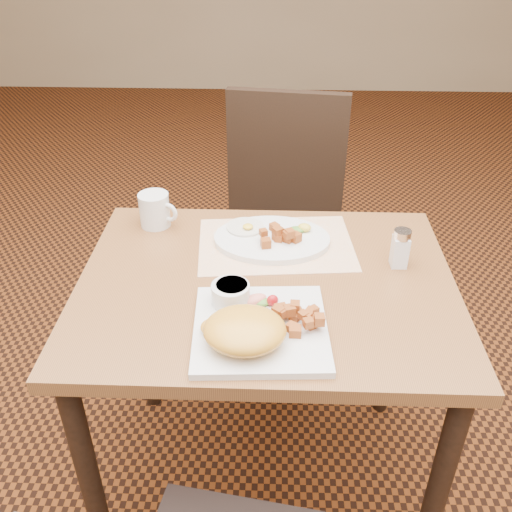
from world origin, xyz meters
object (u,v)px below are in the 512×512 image
(table, at_px, (266,316))
(salt_shaker, at_px, (400,248))
(plate_square, at_px, (260,329))
(coffee_mug, at_px, (155,210))
(chair_far, at_px, (281,221))
(plate_oval, at_px, (272,239))

(table, xyz_separation_m, salt_shaker, (0.32, 0.08, 0.16))
(plate_square, bearing_deg, table, 87.40)
(table, distance_m, coffee_mug, 0.43)
(chair_far, bearing_deg, coffee_mug, 56.84)
(chair_far, bearing_deg, salt_shaker, 123.50)
(plate_square, relative_size, plate_oval, 0.92)
(plate_oval, relative_size, coffee_mug, 2.75)
(chair_far, height_order, coffee_mug, chair_far)
(plate_square, bearing_deg, plate_oval, 86.97)
(plate_oval, xyz_separation_m, salt_shaker, (0.31, -0.09, 0.04))
(chair_far, height_order, plate_square, chair_far)
(plate_square, height_order, coffee_mug, coffee_mug)
(salt_shaker, height_order, coffee_mug, salt_shaker)
(table, distance_m, plate_square, 0.22)
(salt_shaker, xyz_separation_m, coffee_mug, (-0.63, 0.18, -0.00))
(plate_square, relative_size, salt_shaker, 2.80)
(chair_far, xyz_separation_m, plate_square, (-0.05, -0.85, 0.22))
(coffee_mug, bearing_deg, plate_square, -55.63)
(plate_oval, bearing_deg, coffee_mug, 165.53)
(plate_oval, distance_m, salt_shaker, 0.33)
(plate_square, bearing_deg, salt_shaker, 38.47)
(table, bearing_deg, coffee_mug, 140.63)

